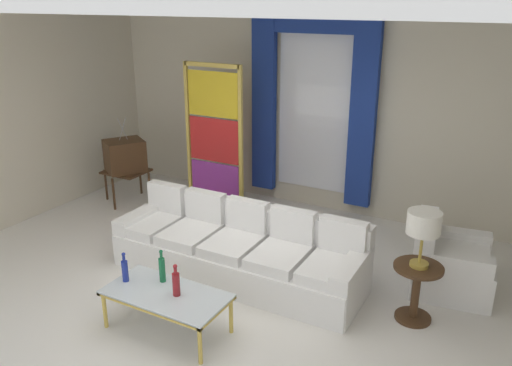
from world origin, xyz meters
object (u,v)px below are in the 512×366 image
at_px(couch_white_long, 241,250).
at_px(armchair_white, 447,265).
at_px(table_lamp_brass, 424,225).
at_px(vintage_tv, 125,157).
at_px(coffee_table, 166,296).
at_px(bottle_blue_decanter, 162,269).
at_px(round_side_table, 416,288).
at_px(bottle_crystal_tall, 125,270).
at_px(stained_glass_divider, 214,143).
at_px(peacock_figurine, 229,213).
at_px(bottle_amber_squat, 176,283).

xyz_separation_m(couch_white_long, armchair_white, (2.15, 0.80, -0.02)).
bearing_deg(table_lamp_brass, vintage_tv, 167.25).
xyz_separation_m(coffee_table, armchair_white, (2.21, 2.08, -0.08)).
height_order(bottle_blue_decanter, table_lamp_brass, table_lamp_brass).
distance_m(couch_white_long, round_side_table, 1.98).
distance_m(vintage_tv, round_side_table, 4.82).
bearing_deg(bottle_crystal_tall, round_side_table, 28.03).
distance_m(round_side_table, table_lamp_brass, 0.67).
relative_size(armchair_white, stained_glass_divider, 0.42).
relative_size(bottle_blue_decanter, vintage_tv, 0.26).
height_order(couch_white_long, round_side_table, couch_white_long).
distance_m(armchair_white, table_lamp_brass, 1.07).
bearing_deg(armchair_white, peacock_figurine, 175.82).
xyz_separation_m(bottle_crystal_tall, vintage_tv, (-2.16, 2.40, 0.19)).
bearing_deg(couch_white_long, table_lamp_brass, 1.41).
xyz_separation_m(stained_glass_divider, round_side_table, (3.27, -1.41, -0.70)).
height_order(coffee_table, armchair_white, armchair_white).
relative_size(bottle_crystal_tall, vintage_tv, 0.23).
bearing_deg(round_side_table, bottle_crystal_tall, -151.97).
distance_m(vintage_tv, peacock_figurine, 2.00).
relative_size(couch_white_long, round_side_table, 4.92).
xyz_separation_m(couch_white_long, bottle_crystal_tall, (-0.55, -1.30, 0.23)).
height_order(bottle_crystal_tall, table_lamp_brass, table_lamp_brass).
distance_m(stained_glass_divider, peacock_figurine, 1.08).
distance_m(stained_glass_divider, round_side_table, 3.63).
bearing_deg(couch_white_long, bottle_blue_decanter, -101.35).
xyz_separation_m(bottle_blue_decanter, armchair_white, (2.37, 1.93, -0.26)).
relative_size(armchair_white, round_side_table, 1.55).
bearing_deg(stained_glass_divider, bottle_blue_decanter, -67.57).
relative_size(bottle_crystal_tall, round_side_table, 0.52).
bearing_deg(vintage_tv, armchair_white, -3.62).
distance_m(vintage_tv, table_lamp_brass, 4.82).
height_order(bottle_amber_squat, vintage_tv, vintage_tv).
bearing_deg(table_lamp_brass, couch_white_long, -178.59).
distance_m(couch_white_long, coffee_table, 1.28).
relative_size(vintage_tv, table_lamp_brass, 2.36).
bearing_deg(bottle_blue_decanter, vintage_tv, 138.07).
bearing_deg(vintage_tv, bottle_crystal_tall, -48.02).
xyz_separation_m(bottle_amber_squat, stained_glass_divider, (-1.34, 2.72, 0.52)).
height_order(stained_glass_divider, table_lamp_brass, stained_glass_divider).
relative_size(couch_white_long, bottle_amber_squat, 8.99).
height_order(bottle_amber_squat, round_side_table, bottle_amber_squat).
bearing_deg(couch_white_long, round_side_table, 1.41).
xyz_separation_m(peacock_figurine, table_lamp_brass, (2.76, -0.97, 0.81)).
xyz_separation_m(bottle_amber_squat, vintage_tv, (-2.76, 2.37, 0.19)).
xyz_separation_m(couch_white_long, bottle_amber_squat, (0.05, -1.26, 0.23)).
height_order(armchair_white, peacock_figurine, armchair_white).
xyz_separation_m(vintage_tv, peacock_figurine, (1.93, -0.09, -0.51)).
relative_size(bottle_amber_squat, peacock_figurine, 0.54).
height_order(bottle_crystal_tall, stained_glass_divider, stained_glass_divider).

